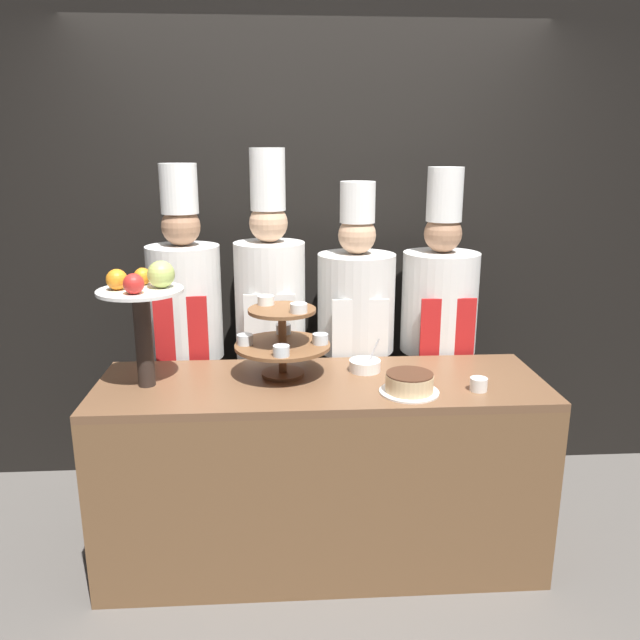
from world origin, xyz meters
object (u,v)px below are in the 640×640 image
Objects in this scene: cake_round at (409,383)px; chef_left at (187,327)px; chef_center_right at (356,333)px; tiered_stand at (282,337)px; serving_bowl_far at (365,365)px; chef_right at (438,329)px; chef_center_left at (271,323)px; fruit_pedestal at (143,300)px; cup_white at (479,384)px.

cake_round is 1.22m from chef_left.
cake_round is 0.71m from chef_center_right.
tiered_stand is 2.77× the size of serving_bowl_far.
chef_right is (0.81, 0.45, -0.10)m from tiered_stand.
chef_center_left is 0.44m from chef_center_right.
cup_white is (1.39, -0.15, -0.35)m from fruit_pedestal.
fruit_pedestal reaches higher than serving_bowl_far.
chef_center_right reaches higher than fruit_pedestal.
serving_bowl_far is at bearing -43.72° from chef_center_left.
chef_center_left is at bearing -179.99° from chef_center_right.
cup_white is 1.12m from chef_center_left.
fruit_pedestal is at bearing -99.33° from chef_left.
chef_center_right is 0.43m from chef_right.
chef_right reaches higher than cup_white.
fruit_pedestal is at bearing -171.67° from tiered_stand.
fruit_pedestal reaches higher than tiered_stand.
tiered_stand is 0.60m from chef_center_right.
serving_bowl_far is 0.09× the size of chef_center_right.
chef_right is at bearing 21.08° from fruit_pedestal.
fruit_pedestal is 7.36× the size of cup_white.
chef_left is at bearing 180.00° from chef_center_left.
chef_center_right is at bearing 101.71° from cake_round.
cake_round is at bearing -49.90° from chef_center_left.
chef_center_right is at bearing 89.26° from serving_bowl_far.
chef_right reaches higher than tiered_stand.
chef_left is (0.09, 0.53, -0.27)m from fruit_pedestal.
cup_white is (0.29, 0.01, -0.01)m from cake_round.
cake_round is at bearing -24.74° from tiered_stand.
chef_right reaches higher than serving_bowl_far.
cup_white is 0.04× the size of chef_center_left.
chef_left is at bearing 137.16° from tiered_stand.
chef_center_right is at bearing 29.29° from fruit_pedestal.
tiered_stand is 1.71× the size of cake_round.
serving_bowl_far is at bearing -136.65° from chef_right.
chef_right is at bearing 90.35° from cup_white.
chef_right reaches higher than cake_round.
tiered_stand is at bearing 163.96° from cup_white.
chef_left is (-0.86, 0.41, 0.08)m from serving_bowl_far.
cup_white is 0.81m from chef_center_right.
fruit_pedestal is at bearing -158.92° from chef_right.
chef_center_left reaches higher than chef_left.
cup_white is 0.69m from chef_right.
chef_right is at bearing 0.00° from chef_left.
serving_bowl_far reaches higher than cup_white.
serving_bowl_far is (0.37, 0.04, -0.15)m from tiered_stand.
tiered_stand is 0.41m from serving_bowl_far.
tiered_stand is at bearing -82.48° from chef_center_left.
chef_left is 0.43m from chef_center_left.
chef_center_right is 0.96× the size of chef_right.
chef_center_left reaches higher than cup_white.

